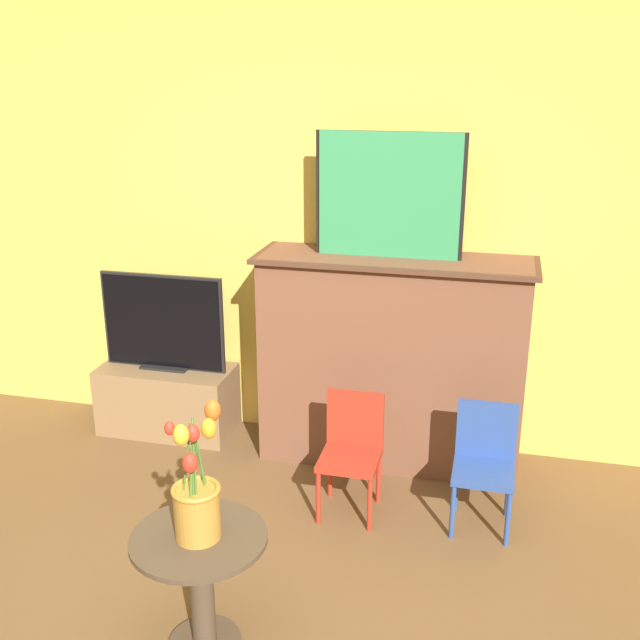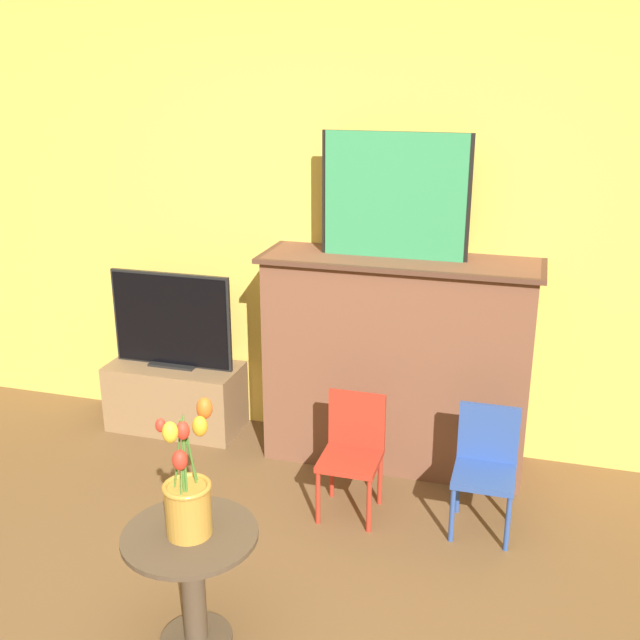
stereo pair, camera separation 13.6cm
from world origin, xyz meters
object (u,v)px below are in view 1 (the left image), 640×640
(painting, at_px, (389,195))
(chair_red, at_px, (352,447))
(tv_monitor, at_px, (163,323))
(vase_tulips, at_px, (197,498))
(chair_blue, at_px, (484,459))

(painting, relative_size, chair_red, 1.28)
(tv_monitor, distance_m, chair_red, 1.43)
(tv_monitor, bearing_deg, vase_tulips, -61.30)
(tv_monitor, height_order, vase_tulips, vase_tulips)
(vase_tulips, bearing_deg, chair_red, 71.75)
(painting, bearing_deg, tv_monitor, 179.78)
(tv_monitor, xyz_separation_m, vase_tulips, (0.90, -1.65, -0.04))
(painting, xyz_separation_m, chair_red, (-0.06, -0.57, -1.16))
(chair_blue, bearing_deg, chair_red, -176.88)
(painting, xyz_separation_m, tv_monitor, (-1.32, 0.00, -0.81))
(painting, relative_size, chair_blue, 1.28)
(painting, relative_size, tv_monitor, 1.03)
(tv_monitor, relative_size, vase_tulips, 1.48)
(painting, bearing_deg, chair_blue, -42.79)
(chair_blue, bearing_deg, vase_tulips, -131.95)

